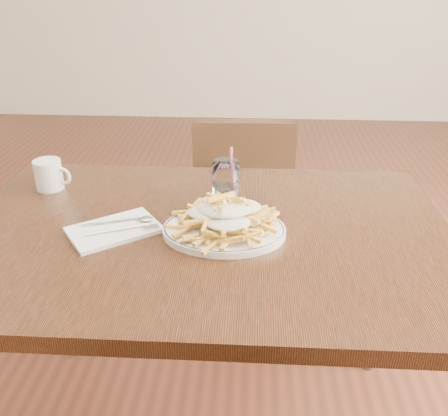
# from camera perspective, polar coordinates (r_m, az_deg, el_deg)

# --- Properties ---
(table) EXTENTS (1.20, 0.80, 0.75)m
(table) POSITION_cam_1_polar(r_m,az_deg,el_deg) (1.25, -2.08, -5.59)
(table) COLOR black
(table) RESTS_ON ground
(chair_far) EXTENTS (0.39, 0.39, 0.82)m
(chair_far) POSITION_cam_1_polar(r_m,az_deg,el_deg) (2.02, 2.18, 0.95)
(chair_far) COLOR black
(chair_far) RESTS_ON ground
(fries_plate) EXTENTS (0.32, 0.28, 0.02)m
(fries_plate) POSITION_cam_1_polar(r_m,az_deg,el_deg) (1.19, 0.00, -2.58)
(fries_plate) COLOR white
(fries_plate) RESTS_ON table
(loaded_fries) EXTENTS (0.27, 0.23, 0.07)m
(loaded_fries) POSITION_cam_1_polar(r_m,az_deg,el_deg) (1.16, 0.00, -0.53)
(loaded_fries) COLOR gold
(loaded_fries) RESTS_ON fries_plate
(napkin) EXTENTS (0.25, 0.23, 0.01)m
(napkin) POSITION_cam_1_polar(r_m,az_deg,el_deg) (1.23, -12.44, -2.45)
(napkin) COLOR white
(napkin) RESTS_ON table
(cutlery) EXTENTS (0.19, 0.13, 0.01)m
(cutlery) POSITION_cam_1_polar(r_m,az_deg,el_deg) (1.23, -12.43, -1.97)
(cutlery) COLOR silver
(cutlery) RESTS_ON napkin
(water_glass) EXTENTS (0.07, 0.07, 0.16)m
(water_glass) POSITION_cam_1_polar(r_m,az_deg,el_deg) (1.33, 0.20, 2.68)
(water_glass) COLOR white
(water_glass) RESTS_ON table
(coffee_mug) EXTENTS (0.11, 0.08, 0.09)m
(coffee_mug) POSITION_cam_1_polar(r_m,az_deg,el_deg) (1.49, -19.33, 3.61)
(coffee_mug) COLOR white
(coffee_mug) RESTS_ON table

